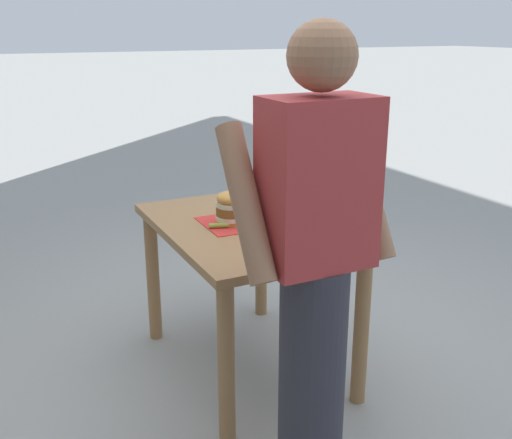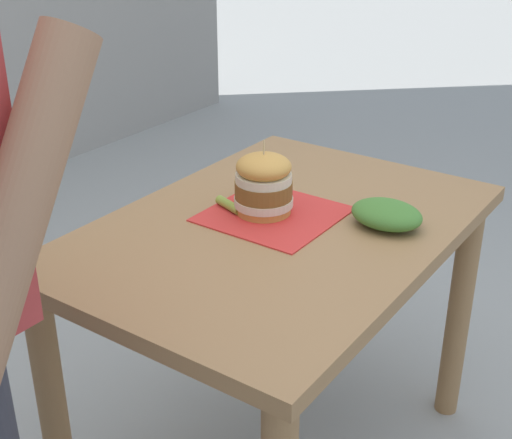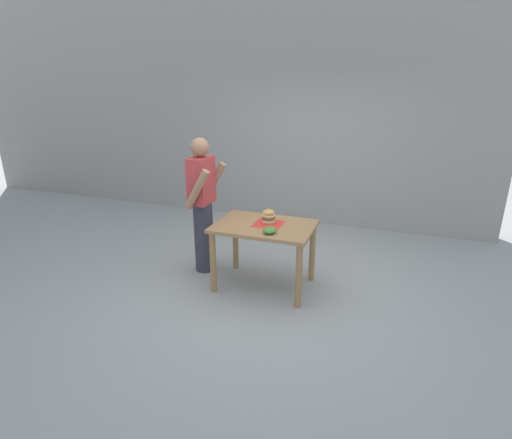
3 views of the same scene
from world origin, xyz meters
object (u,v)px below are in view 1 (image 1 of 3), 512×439
(patio_table, at_px, (247,250))
(sandwich, at_px, (231,207))
(diner_across_table, at_px, (315,268))
(pickle_spear, at_px, (219,225))
(side_salad, at_px, (275,204))

(patio_table, relative_size, sandwich, 5.76)
(sandwich, relative_size, diner_across_table, 0.11)
(patio_table, xyz_separation_m, pickle_spear, (0.15, 0.01, 0.15))
(pickle_spear, bearing_deg, diner_across_table, 89.88)
(sandwich, distance_m, pickle_spear, 0.11)
(patio_table, xyz_separation_m, sandwich, (0.07, -0.03, 0.21))
(sandwich, bearing_deg, patio_table, 156.71)
(sandwich, distance_m, side_salad, 0.32)
(sandwich, xyz_separation_m, pickle_spear, (0.08, 0.04, -0.07))
(sandwich, height_order, side_salad, sandwich)
(patio_table, xyz_separation_m, side_salad, (-0.22, -0.14, 0.16))
(pickle_spear, xyz_separation_m, side_salad, (-0.37, -0.15, 0.02))
(patio_table, distance_m, diner_across_table, 0.90)
(diner_across_table, bearing_deg, patio_table, -99.98)
(pickle_spear, distance_m, side_salad, 0.40)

